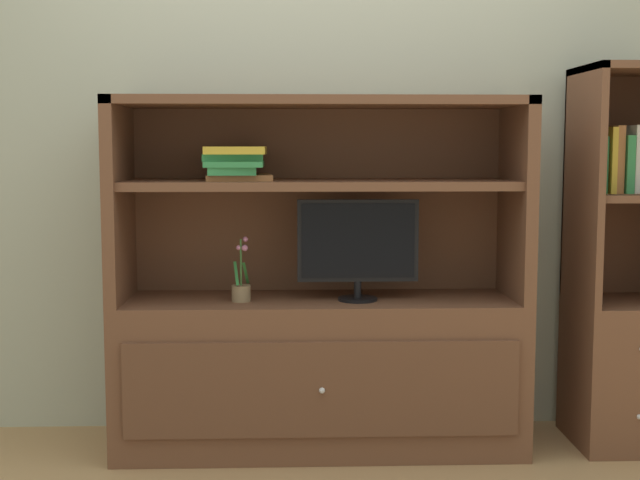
# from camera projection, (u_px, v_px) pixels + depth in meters

# --- Properties ---
(painted_rear_wall) EXTENTS (6.00, 0.10, 2.80)m
(painted_rear_wall) POSITION_uv_depth(u_px,v_px,m) (317.00, 116.00, 3.92)
(painted_rear_wall) COLOR #ADB29E
(painted_rear_wall) RESTS_ON ground_plane
(media_console) EXTENTS (1.69, 0.53, 1.46)m
(media_console) POSITION_uv_depth(u_px,v_px,m) (320.00, 336.00, 3.68)
(media_console) COLOR brown
(media_console) RESTS_ON ground_plane
(tv_monitor) EXTENTS (0.49, 0.16, 0.42)m
(tv_monitor) POSITION_uv_depth(u_px,v_px,m) (358.00, 245.00, 3.58)
(tv_monitor) COLOR black
(tv_monitor) RESTS_ON media_console
(potted_plant) EXTENTS (0.08, 0.13, 0.26)m
(potted_plant) POSITION_uv_depth(u_px,v_px,m) (241.00, 288.00, 3.58)
(potted_plant) COLOR #8C7251
(potted_plant) RESTS_ON media_console
(magazine_stack) EXTENTS (0.30, 0.34, 0.14)m
(magazine_stack) POSITION_uv_depth(u_px,v_px,m) (235.00, 163.00, 3.58)
(magazine_stack) COLOR #A56638
(magazine_stack) RESTS_ON media_console
(bookshelf_tall) EXTENTS (0.39, 0.47, 1.59)m
(bookshelf_tall) POSITION_uv_depth(u_px,v_px,m) (620.00, 317.00, 3.72)
(bookshelf_tall) COLOR brown
(bookshelf_tall) RESTS_ON ground_plane
(upright_book_row) EXTENTS (0.22, 0.17, 0.28)m
(upright_book_row) POSITION_uv_depth(u_px,v_px,m) (620.00, 161.00, 3.64)
(upright_book_row) COLOR #338C4C
(upright_book_row) RESTS_ON bookshelf_tall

